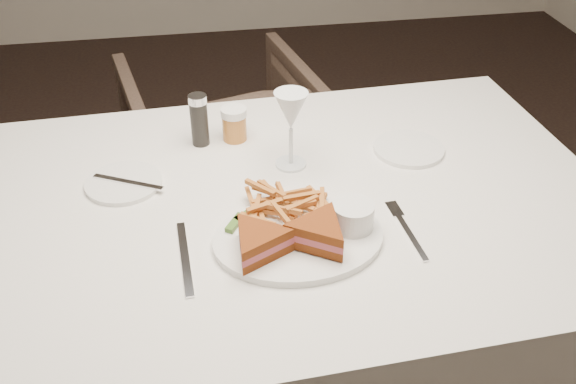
# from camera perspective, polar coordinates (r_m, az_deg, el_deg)

# --- Properties ---
(ground) EXTENTS (5.00, 5.00, 0.00)m
(ground) POSITION_cam_1_polar(r_m,az_deg,el_deg) (2.09, -8.20, -11.69)
(ground) COLOR black
(ground) RESTS_ON ground
(table) EXTENTS (1.39, 0.96, 0.75)m
(table) POSITION_cam_1_polar(r_m,az_deg,el_deg) (1.56, -0.32, -11.81)
(table) COLOR silver
(table) RESTS_ON ground
(chair_far) EXTENTS (0.74, 0.71, 0.66)m
(chair_far) POSITION_cam_1_polar(r_m,az_deg,el_deg) (2.36, -5.84, 4.84)
(chair_far) COLOR #48362C
(chair_far) RESTS_ON ground
(table_setting) EXTENTS (0.79, 0.62, 0.18)m
(table_setting) POSITION_cam_1_polar(r_m,az_deg,el_deg) (1.25, -0.17, -0.41)
(table_setting) COLOR white
(table_setting) RESTS_ON table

